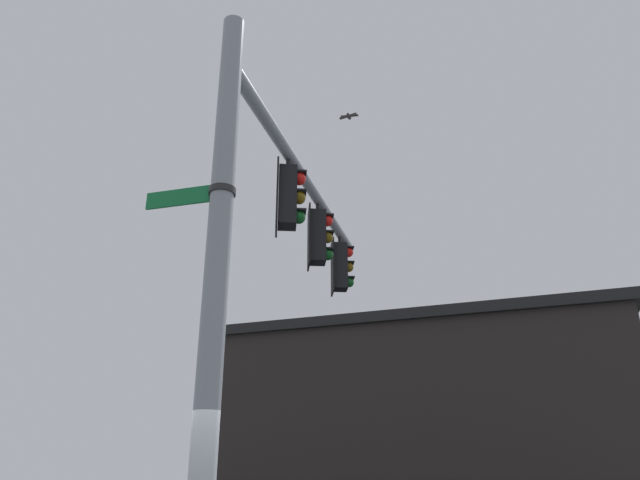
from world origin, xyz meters
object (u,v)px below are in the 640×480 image
at_px(traffic_light_nearest_pole, 289,197).
at_px(traffic_light_mid_outer, 341,267).
at_px(traffic_light_mid_inner, 319,237).
at_px(bird_flying, 349,116).
at_px(street_name_sign, 204,194).

height_order(traffic_light_nearest_pole, traffic_light_mid_outer, same).
bearing_deg(traffic_light_mid_outer, traffic_light_mid_inner, -20.15).
height_order(traffic_light_nearest_pole, traffic_light_mid_inner, same).
distance_m(traffic_light_mid_inner, bird_flying, 5.21).
bearing_deg(traffic_light_nearest_pole, bird_flying, 159.05).
relative_size(traffic_light_mid_inner, street_name_sign, 1.16).
xyz_separation_m(street_name_sign, bird_flying, (-6.35, 2.68, 5.52)).
relative_size(traffic_light_mid_outer, street_name_sign, 1.16).
height_order(traffic_light_nearest_pole, bird_flying, bird_flying).
xyz_separation_m(traffic_light_mid_outer, street_name_sign, (5.56, -2.32, -1.05)).
height_order(traffic_light_mid_inner, traffic_light_mid_outer, same).
height_order(traffic_light_mid_inner, bird_flying, bird_flying).
distance_m(traffic_light_nearest_pole, bird_flying, 6.34).
bearing_deg(traffic_light_nearest_pole, traffic_light_mid_outer, 159.85).
bearing_deg(bird_flying, traffic_light_mid_inner, -21.49).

